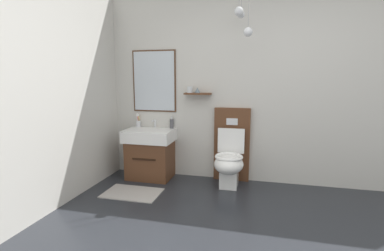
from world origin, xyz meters
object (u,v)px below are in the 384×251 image
object	(u,v)px
toothbrush_cup	(138,123)
soap_dispenser	(172,123)
vanity_sink_left	(150,152)
toilet	(230,157)

from	to	relation	value
toothbrush_cup	soap_dispenser	distance (m)	0.51
vanity_sink_left	toilet	bearing A→B (deg)	0.47
soap_dispenser	toothbrush_cup	bearing A→B (deg)	-178.85
toothbrush_cup	soap_dispenser	bearing A→B (deg)	1.15
vanity_sink_left	toilet	world-z (taller)	toilet
toilet	toothbrush_cup	bearing A→B (deg)	173.30
vanity_sink_left	toothbrush_cup	bearing A→B (deg)	145.86
toothbrush_cup	soap_dispenser	xyz separation A→B (m)	(0.51, 0.01, 0.01)
vanity_sink_left	toilet	distance (m)	1.12
vanity_sink_left	soap_dispenser	bearing A→B (deg)	34.67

